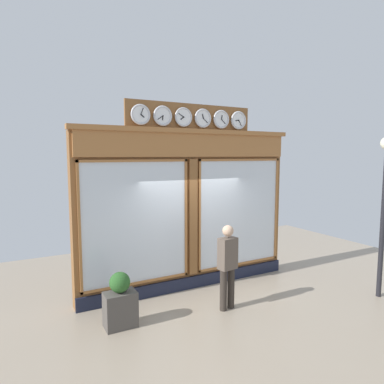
{
  "coord_description": "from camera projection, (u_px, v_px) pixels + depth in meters",
  "views": [
    {
      "loc": [
        3.6,
        6.62,
        3.04
      ],
      "look_at": [
        0.0,
        0.0,
        2.22
      ],
      "focal_mm": 31.77,
      "sensor_mm": 36.0,
      "label": 1
    }
  ],
  "objects": [
    {
      "name": "planter_shrub",
      "position": [
        120.0,
        282.0,
        5.96
      ],
      "size": [
        0.37,
        0.37,
        0.37
      ],
      "primitive_type": "sphere",
      "color": "#285623",
      "rests_on": "planter_box"
    },
    {
      "name": "pedestrian",
      "position": [
        228.0,
        263.0,
        6.65
      ],
      "size": [
        0.39,
        0.27,
        1.69
      ],
      "color": "#312A24",
      "rests_on": "ground_plane"
    },
    {
      "name": "ground_plane",
      "position": [
        276.0,
        348.0,
        5.37
      ],
      "size": [
        14.0,
        14.0,
        0.0
      ],
      "primitive_type": "plane",
      "color": "gray"
    },
    {
      "name": "shop_facade",
      "position": [
        189.0,
        207.0,
        7.72
      ],
      "size": [
        5.26,
        0.42,
        4.15
      ],
      "color": "brown",
      "rests_on": "ground_plane"
    },
    {
      "name": "planter_box",
      "position": [
        120.0,
        310.0,
        6.01
      ],
      "size": [
        0.56,
        0.36,
        0.63
      ],
      "primitive_type": "cube",
      "color": "#4C4742",
      "rests_on": "ground_plane"
    }
  ]
}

